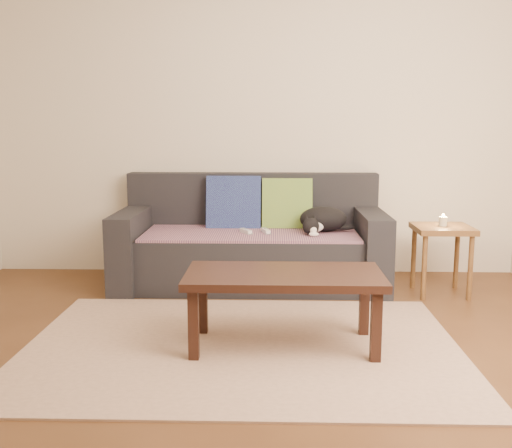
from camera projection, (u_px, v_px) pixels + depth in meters
The scene contains 13 objects.
ground at pixel (241, 357), 3.31m from camera, with size 4.50×4.50×0.00m, color brown.
back_wall at pixel (253, 121), 5.07m from camera, with size 4.50×0.04×2.60m, color beige.
sofa at pixel (251, 246), 4.81m from camera, with size 2.10×0.94×0.87m.
throw_blanket at pixel (251, 233), 4.70m from camera, with size 1.66×0.74×0.02m, color #462A4F.
cushion_navy at pixel (234, 204), 4.93m from camera, with size 0.45×0.11×0.45m, color #15124E.
cushion_green at pixel (287, 204), 4.92m from camera, with size 0.41×0.10×0.41m, color #0B4640.
cat at pixel (322, 220), 4.70m from camera, with size 0.47×0.46×0.20m.
wii_remote_a at pixel (246, 231), 4.65m from camera, with size 0.15×0.04×0.03m, color white.
wii_remote_b at pixel (266, 231), 4.66m from camera, with size 0.15×0.04×0.03m, color white.
side_table at pixel (442, 238), 4.50m from camera, with size 0.42×0.42×0.52m.
candle at pixel (443, 221), 4.48m from camera, with size 0.06×0.06×0.09m.
rug at pixel (242, 346), 3.46m from camera, with size 2.50×1.80×0.01m, color tan.
coffee_table at pixel (284, 282), 3.39m from camera, with size 1.11×0.56×0.45m.
Camera 1 is at (0.18, -3.15, 1.27)m, focal length 42.00 mm.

